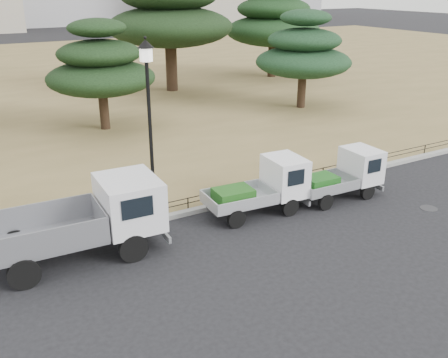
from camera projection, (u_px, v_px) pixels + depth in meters
ground at (256, 238)px, 15.53m from camera, size 220.00×220.00×0.00m
lawn at (47, 80)px, 40.18m from camera, size 120.00×56.00×0.15m
curb at (216, 206)px, 17.60m from camera, size 120.00×0.25×0.16m
truck_large at (85, 218)px, 14.10m from camera, size 5.05×2.18×2.17m
truck_kei_front at (263, 187)px, 17.00m from camera, size 3.58×1.72×1.85m
truck_kei_rear at (343, 175)px, 18.25m from camera, size 3.32×1.51×1.72m
street_lamp at (149, 101)px, 15.39m from camera, size 0.51×0.51×5.70m
pipe_fence at (213, 195)px, 17.58m from camera, size 38.00×0.04×0.40m
manhole at (429, 208)px, 17.57m from camera, size 0.60×0.60×0.01m
pine_center_left at (100, 67)px, 25.43m from camera, size 5.55×5.55×5.65m
pine_center_right at (169, 13)px, 34.10m from camera, size 8.69×8.69×9.22m
pine_east_near at (304, 52)px, 29.97m from camera, size 5.78×5.78×5.84m
pine_east_far at (273, 21)px, 39.76m from camera, size 7.61×7.61×7.65m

